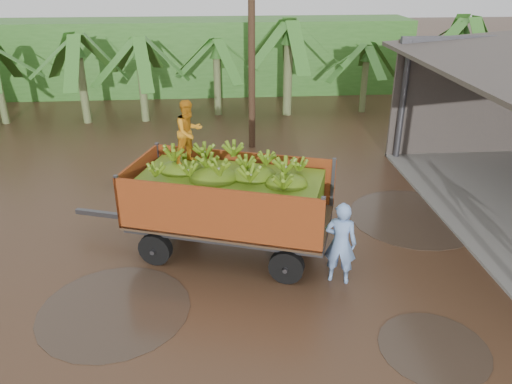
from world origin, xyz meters
TOP-DOWN VIEW (x-y plane):
  - ground at (0.00, 0.00)m, footprint 100.00×100.00m
  - hedge_north at (-2.00, 16.00)m, footprint 22.00×3.00m
  - banana_trailer at (-0.67, 0.10)m, footprint 6.38×3.53m
  - man_blue at (1.59, -1.33)m, footprint 0.79×0.66m
  - utility_pole at (0.37, 7.28)m, footprint 1.20×0.24m
  - banana_plants at (-4.45, 6.68)m, footprint 25.15×20.35m

SIDE VIEW (x-z plane):
  - ground at x=0.00m, z-range 0.00..0.00m
  - man_blue at x=1.59m, z-range 0.00..1.87m
  - banana_trailer at x=-0.67m, z-range -0.40..3.16m
  - hedge_north at x=-2.00m, z-range 0.00..3.60m
  - banana_plants at x=-4.45m, z-range -0.24..4.00m
  - utility_pole at x=0.37m, z-range 0.06..8.62m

